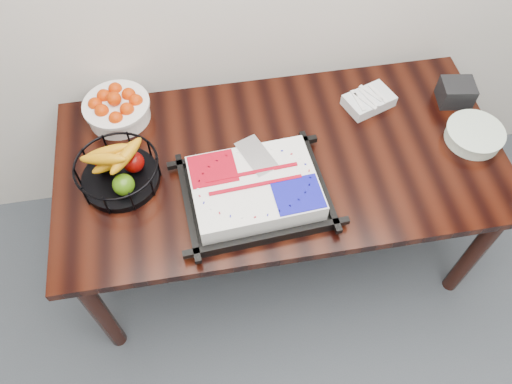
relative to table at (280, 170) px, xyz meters
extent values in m
cube|color=black|center=(0.00, 0.00, 0.07)|extent=(1.80, 0.90, 0.04)
cylinder|color=black|center=(-0.82, -0.37, -0.31)|extent=(0.07, 0.07, 0.71)
cylinder|color=black|center=(-0.82, 0.37, -0.31)|extent=(0.07, 0.07, 0.71)
cylinder|color=black|center=(0.82, -0.37, -0.31)|extent=(0.07, 0.07, 0.71)
cylinder|color=black|center=(0.82, 0.37, -0.31)|extent=(0.07, 0.07, 0.71)
cube|color=black|center=(-0.14, -0.17, 0.10)|extent=(0.55, 0.45, 0.02)
cube|color=white|center=(-0.14, -0.17, 0.15)|extent=(0.48, 0.37, 0.08)
cube|color=#9B0315|center=(-0.28, -0.08, 0.19)|extent=(0.18, 0.16, 0.00)
cube|color=#0D0E99|center=(0.00, -0.26, 0.19)|extent=(0.18, 0.16, 0.00)
cube|color=silver|center=(-0.10, -0.06, 0.19)|extent=(0.15, 0.20, 0.00)
cylinder|color=white|center=(-0.63, 0.33, 0.13)|extent=(0.26, 0.26, 0.08)
cylinder|color=white|center=(-0.63, 0.33, 0.16)|extent=(0.28, 0.28, 0.01)
cylinder|color=black|center=(-0.63, -0.01, 0.10)|extent=(0.30, 0.30, 0.03)
torus|color=black|center=(-0.63, -0.01, 0.19)|extent=(0.32, 0.32, 0.01)
cylinder|color=white|center=(0.79, -0.04, 0.11)|extent=(0.23, 0.23, 0.05)
cylinder|color=white|center=(0.79, -0.04, 0.14)|extent=(0.24, 0.24, 0.01)
cube|color=silver|center=(0.43, 0.22, 0.11)|extent=(0.23, 0.19, 0.05)
cube|color=black|center=(0.80, 0.18, 0.14)|extent=(0.15, 0.14, 0.10)
camera|label=1|loc=(-0.31, -1.20, 1.68)|focal=35.00mm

